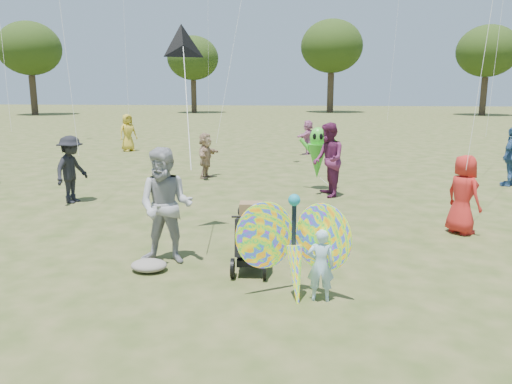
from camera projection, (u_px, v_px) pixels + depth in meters
The scene contains 16 objects.
ground at pixel (257, 291), 6.93m from camera, with size 160.00×160.00×0.00m, color #51592B.
child_girl at pixel (321, 265), 6.54m from camera, with size 0.36×0.23×0.98m, color #9EC9DF.
adult_man at pixel (166, 206), 7.91m from camera, with size 0.91×0.71×1.87m, color #9B9BA0.
grey_bag at pixel (149, 265), 7.70m from camera, with size 0.56×0.46×0.18m, color gray.
crowd_a at pixel (463, 195), 9.59m from camera, with size 0.75×0.49×1.54m, color red.
crowd_b at pixel (71, 169), 12.21m from camera, with size 1.07×0.61×1.65m, color black.
crowd_c at pixel (512, 157), 14.34m from camera, with size 1.00×0.42×1.70m, color #325789.
crowd_d at pixel (206, 155), 15.66m from camera, with size 1.32×0.42×1.43m, color tan.
crowd_e at pixel (328, 160), 12.89m from camera, with size 0.94×0.73×1.93m, color #65214B.
crowd_g at pixel (128, 133), 22.44m from camera, with size 0.82×0.53×1.67m, color gold.
crowd_j at pixel (308, 137), 21.42m from camera, with size 1.36×0.43×1.46m, color #BB6B9B.
jogging_stroller at pixel (252, 231), 7.66m from camera, with size 0.56×1.08×1.09m.
butterfly_kite at pixel (294, 249), 6.59m from camera, with size 1.74×0.75×1.62m.
delta_kite_rig at pixel (183, 46), 8.91m from camera, with size 0.93×1.79×2.43m.
alien_kite at pixel (317, 155), 13.77m from camera, with size 1.12×0.69×1.74m.
tree_line at pixel (351, 46), 48.80m from camera, with size 91.78×33.60×10.79m.
Camera 1 is at (0.81, -6.45, 2.76)m, focal length 35.00 mm.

